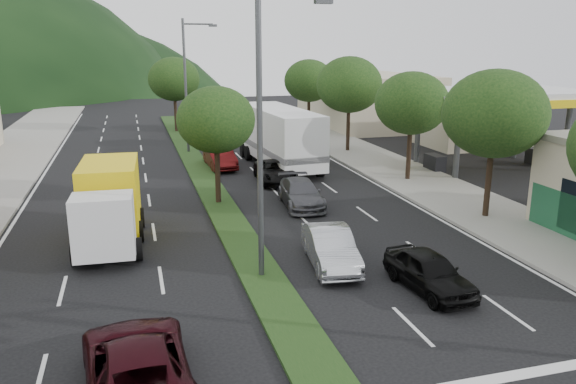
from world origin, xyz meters
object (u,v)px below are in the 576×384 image
object	(u,v)px
tree_r_d	(349,85)
streetlight_near	(266,122)
tree_r_e	(309,81)
tree_med_near	(216,120)
box_truck	(110,206)
car_queue_d	(275,172)
car_queue_c	(220,157)
tree_med_far	(174,79)
motorhome	(279,136)
tree_r_c	(412,103)
sedan_silver	(330,247)
streetlight_mid	(188,80)
car_queue_a	(429,272)
tree_r_b	(495,114)
car_queue_b	(301,193)
suv_maroon	(137,366)

from	to	relation	value
tree_r_d	streetlight_near	world-z (taller)	streetlight_near
tree_r_e	tree_med_near	bearing A→B (deg)	-118.61
tree_r_e	box_truck	bearing A→B (deg)	-123.05
tree_r_e	car_queue_d	size ratio (longest dim) A/B	1.44
car_queue_c	streetlight_near	bearing A→B (deg)	-95.86
tree_med_far	motorhome	distance (m)	18.85
tree_r_c	sedan_silver	xyz separation A→B (m)	(-9.23, -11.60, -4.03)
streetlight_near	streetlight_mid	bearing A→B (deg)	90.00
sedan_silver	streetlight_near	bearing A→B (deg)	-163.90
car_queue_a	box_truck	distance (m)	13.27
tree_r_b	tree_r_c	world-z (taller)	tree_r_b
tree_med_far	tree_r_c	bearing A→B (deg)	-63.43
car_queue_a	motorhome	world-z (taller)	motorhome
car_queue_b	box_truck	distance (m)	9.83
tree_r_b	car_queue_a	world-z (taller)	tree_r_b
tree_r_e	car_queue_c	bearing A→B (deg)	-128.77
tree_r_e	sedan_silver	size ratio (longest dim) A/B	1.53
tree_r_b	suv_maroon	xyz separation A→B (m)	(-16.41, -10.00, -4.29)
streetlight_mid	car_queue_a	size ratio (longest dim) A/B	2.51
tree_r_d	car_queue_a	bearing A→B (deg)	-105.38
box_truck	tree_r_b	bearing A→B (deg)	177.80
sedan_silver	motorhome	size ratio (longest dim) A/B	0.42
tree_med_far	box_truck	bearing A→B (deg)	-99.78
car_queue_b	motorhome	bearing A→B (deg)	86.66
sedan_silver	suv_maroon	xyz separation A→B (m)	(-7.18, -6.40, 0.02)
tree_med_far	streetlight_mid	xyz separation A→B (m)	(0.21, -11.00, 0.58)
tree_r_b	sedan_silver	size ratio (longest dim) A/B	1.58
tree_r_c	tree_med_far	size ratio (longest dim) A/B	0.93
car_queue_a	tree_r_b	bearing A→B (deg)	39.07
car_queue_c	motorhome	size ratio (longest dim) A/B	0.44
sedan_silver	box_truck	size ratio (longest dim) A/B	0.65
sedan_silver	car_queue_d	xyz separation A→B (m)	(1.34, 13.53, -0.07)
tree_r_e	streetlight_mid	distance (m)	13.73
sedan_silver	car_queue_a	world-z (taller)	sedan_silver
tree_r_b	sedan_silver	xyz separation A→B (m)	(-9.23, -3.60, -4.32)
streetlight_mid	box_truck	world-z (taller)	streetlight_mid
car_queue_d	motorhome	bearing A→B (deg)	75.88
tree_med_near	car_queue_d	bearing A→B (deg)	43.70
car_queue_a	car_queue_c	size ratio (longest dim) A/B	0.85
tree_r_d	streetlight_mid	distance (m)	12.18
tree_r_c	streetlight_mid	size ratio (longest dim) A/B	0.65
car_queue_a	motorhome	xyz separation A→B (m)	(0.27, 20.81, 1.43)
motorhome	car_queue_a	bearing A→B (deg)	-94.60
streetlight_near	sedan_silver	bearing A→B (deg)	8.87
streetlight_mid	car_queue_a	world-z (taller)	streetlight_mid
tree_r_e	tree_med_far	xyz separation A→B (m)	(-12.00, 4.00, 0.11)
tree_med_near	tree_r_d	bearing A→B (deg)	45.00
tree_r_c	car_queue_c	xyz separation A→B (m)	(-10.50, 6.93, -3.98)
sedan_silver	tree_med_far	bearing A→B (deg)	101.67
tree_r_d	suv_maroon	bearing A→B (deg)	-120.37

